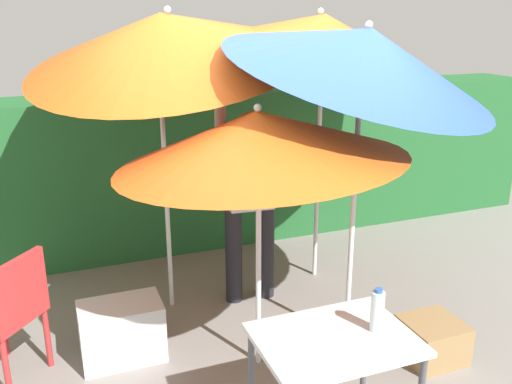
{
  "coord_description": "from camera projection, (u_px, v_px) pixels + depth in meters",
  "views": [
    {
      "loc": [
        -1.37,
        -3.26,
        2.35
      ],
      "look_at": [
        0.0,
        0.3,
        1.1
      ],
      "focal_mm": 39.32,
      "sensor_mm": 36.0,
      "label": 1
    }
  ],
  "objects": [
    {
      "name": "umbrella_yellow",
      "position": [
        258.0,
        137.0,
        3.41
      ],
      "size": [
        1.83,
        1.82,
        1.87
      ],
      "color": "silver",
      "rests_on": "ground_plane"
    },
    {
      "name": "bottle_water",
      "position": [
        377.0,
        311.0,
        2.88
      ],
      "size": [
        0.07,
        0.07,
        0.24
      ],
      "color": "silver",
      "rests_on": "folding_table"
    },
    {
      "name": "hedge_row",
      "position": [
        191.0,
        169.0,
        5.76
      ],
      "size": [
        8.0,
        0.7,
        1.56
      ],
      "primitive_type": "cube",
      "color": "#23602D",
      "rests_on": "ground_plane"
    },
    {
      "name": "ground_plane",
      "position": [
        271.0,
        347.0,
        4.09
      ],
      "size": [
        24.0,
        24.0,
        0.0
      ],
      "primitive_type": "plane",
      "color": "gray"
    },
    {
      "name": "chair_plastic",
      "position": [
        7.0,
        310.0,
        3.59
      ],
      "size": [
        0.62,
        0.62,
        0.89
      ],
      "color": "#B72D2D",
      "rests_on": "ground_plane"
    },
    {
      "name": "folding_table",
      "position": [
        334.0,
        353.0,
        2.88
      ],
      "size": [
        0.8,
        0.6,
        0.76
      ],
      "color": "#4C4C51",
      "rests_on": "ground_plane"
    },
    {
      "name": "person_vendor",
      "position": [
        250.0,
        194.0,
        4.5
      ],
      "size": [
        0.56,
        0.25,
        1.88
      ],
      "color": "black",
      "rests_on": "ground_plane"
    },
    {
      "name": "cooler_box",
      "position": [
        122.0,
        331.0,
        3.91
      ],
      "size": [
        0.56,
        0.36,
        0.42
      ],
      "primitive_type": "cube",
      "color": "silver",
      "rests_on": "ground_plane"
    },
    {
      "name": "umbrella_rainbow",
      "position": [
        365.0,
        53.0,
        3.57
      ],
      "size": [
        1.91,
        1.83,
        2.59
      ],
      "color": "silver",
      "rests_on": "ground_plane"
    },
    {
      "name": "crate_cardboard",
      "position": [
        432.0,
        340.0,
        3.92
      ],
      "size": [
        0.39,
        0.38,
        0.28
      ],
      "primitive_type": "cube",
      "color": "#9E7A4C",
      "rests_on": "ground_plane"
    },
    {
      "name": "umbrella_orange",
      "position": [
        321.0,
        37.0,
        4.57
      ],
      "size": [
        2.11,
        2.08,
        2.5
      ],
      "color": "silver",
      "rests_on": "ground_plane"
    },
    {
      "name": "umbrella_navy",
      "position": [
        163.0,
        38.0,
        4.0
      ],
      "size": [
        2.13,
        2.07,
        2.66
      ],
      "color": "silver",
      "rests_on": "ground_plane"
    }
  ]
}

